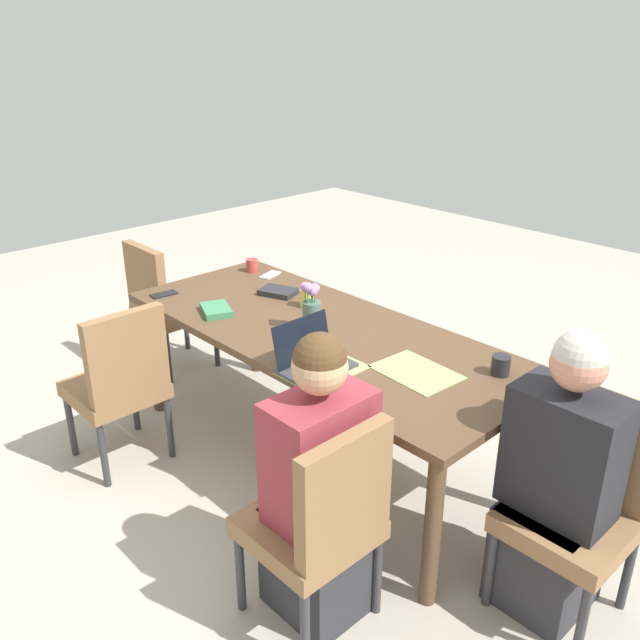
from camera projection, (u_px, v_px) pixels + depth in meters
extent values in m
plane|color=#B2A899|center=(320.00, 455.00, 3.64)|extent=(10.00, 10.00, 0.00)
cube|color=brown|center=(320.00, 333.00, 3.35)|extent=(2.24, 0.92, 0.04)
cylinder|color=brown|center=(155.00, 356.00, 3.95)|extent=(0.07, 0.07, 0.72)
cylinder|color=brown|center=(433.00, 530.00, 2.56)|extent=(0.07, 0.07, 0.72)
cylinder|color=brown|center=(255.00, 322.00, 4.43)|extent=(0.07, 0.07, 0.72)
cylinder|color=brown|center=(535.00, 452.00, 3.04)|extent=(0.07, 0.07, 0.72)
cube|color=olive|center=(567.00, 524.00, 2.51)|extent=(0.44, 0.44, 0.08)
cube|color=olive|center=(602.00, 446.00, 2.53)|extent=(0.42, 0.06, 0.45)
cylinder|color=#333338|center=(582.00, 625.00, 2.36)|extent=(0.04, 0.04, 0.37)
cylinder|color=#333338|center=(490.00, 568.00, 2.61)|extent=(0.04, 0.04, 0.37)
cylinder|color=#333338|center=(628.00, 571.00, 2.60)|extent=(0.04, 0.04, 0.37)
cylinder|color=#333338|center=(540.00, 523.00, 2.85)|extent=(0.04, 0.04, 0.37)
cube|color=#2D2D33|center=(546.00, 554.00, 2.63)|extent=(0.34, 0.36, 0.45)
cube|color=#232328|center=(564.00, 453.00, 2.44)|extent=(0.40, 0.24, 0.50)
sphere|color=tan|center=(579.00, 364.00, 2.30)|extent=(0.20, 0.20, 0.20)
sphere|color=beige|center=(580.00, 356.00, 2.28)|extent=(0.19, 0.19, 0.19)
cube|color=olive|center=(308.00, 528.00, 2.50)|extent=(0.44, 0.44, 0.08)
cube|color=olive|center=(345.00, 494.00, 2.26)|extent=(0.06, 0.42, 0.45)
cylinder|color=#333338|center=(240.00, 572.00, 2.59)|extent=(0.04, 0.04, 0.37)
cylinder|color=#333338|center=(312.00, 527.00, 2.83)|extent=(0.04, 0.04, 0.37)
cylinder|color=#333338|center=(305.00, 630.00, 2.34)|extent=(0.04, 0.04, 0.37)
cylinder|color=#333338|center=(377.00, 575.00, 2.58)|extent=(0.04, 0.04, 0.37)
cube|color=#2D2D33|center=(320.00, 558.00, 2.61)|extent=(0.36, 0.34, 0.45)
cube|color=#93333D|center=(320.00, 457.00, 2.42)|extent=(0.24, 0.40, 0.50)
sphere|color=tan|center=(320.00, 367.00, 2.27)|extent=(0.20, 0.20, 0.20)
sphere|color=#51381E|center=(320.00, 359.00, 2.26)|extent=(0.19, 0.19, 0.19)
cube|color=olive|center=(175.00, 311.00, 4.48)|extent=(0.44, 0.44, 0.08)
cube|color=olive|center=(146.00, 280.00, 4.25)|extent=(0.42, 0.06, 0.45)
cylinder|color=#333338|center=(186.00, 325.00, 4.81)|extent=(0.04, 0.04, 0.37)
cylinder|color=#333338|center=(216.00, 341.00, 4.56)|extent=(0.04, 0.04, 0.37)
cylinder|color=#333338|center=(139.00, 340.00, 4.57)|extent=(0.04, 0.04, 0.37)
cylinder|color=#333338|center=(168.00, 358.00, 4.32)|extent=(0.04, 0.04, 0.37)
cube|color=olive|center=(115.00, 389.00, 3.48)|extent=(0.44, 0.44, 0.08)
cube|color=olive|center=(127.00, 356.00, 3.24)|extent=(0.06, 0.42, 0.45)
cylinder|color=#333338|center=(71.00, 425.00, 3.57)|extent=(0.04, 0.04, 0.37)
cylinder|color=#333338|center=(135.00, 401.00, 3.81)|extent=(0.04, 0.04, 0.37)
cylinder|color=#333338|center=(104.00, 455.00, 3.32)|extent=(0.04, 0.04, 0.37)
cylinder|color=#333338|center=(170.00, 427.00, 3.56)|extent=(0.04, 0.04, 0.37)
cylinder|color=#4C6B60|center=(312.00, 316.00, 3.31)|extent=(0.09, 0.09, 0.15)
sphere|color=#B27AC6|center=(313.00, 291.00, 3.24)|extent=(0.05, 0.05, 0.05)
cylinder|color=#477A3D|center=(313.00, 297.00, 3.26)|extent=(0.01, 0.01, 0.06)
sphere|color=#B27AC6|center=(315.00, 289.00, 3.25)|extent=(0.05, 0.05, 0.05)
cylinder|color=#477A3D|center=(315.00, 295.00, 3.27)|extent=(0.01, 0.01, 0.07)
sphere|color=#B27AC6|center=(312.00, 289.00, 3.26)|extent=(0.04, 0.04, 0.04)
cylinder|color=#477A3D|center=(312.00, 295.00, 3.27)|extent=(0.01, 0.01, 0.07)
sphere|color=#B27AC6|center=(305.00, 287.00, 3.26)|extent=(0.05, 0.05, 0.05)
cylinder|color=#477A3D|center=(305.00, 294.00, 3.27)|extent=(0.01, 0.01, 0.08)
sphere|color=#B27AC6|center=(308.00, 288.00, 3.22)|extent=(0.05, 0.05, 0.05)
cylinder|color=#477A3D|center=(308.00, 296.00, 3.24)|extent=(0.01, 0.01, 0.09)
cube|color=#9EBC66|center=(416.00, 372.00, 2.91)|extent=(0.38, 0.28, 0.00)
cube|color=#9EBC66|center=(322.00, 370.00, 2.92)|extent=(0.26, 0.36, 0.00)
cube|color=#38383D|center=(316.00, 368.00, 2.92)|extent=(0.22, 0.32, 0.02)
cube|color=black|center=(302.00, 340.00, 2.94)|extent=(0.05, 0.31, 0.20)
cylinder|color=#AD3D38|center=(252.00, 265.00, 4.15)|extent=(0.08, 0.08, 0.08)
cylinder|color=#DBC64C|center=(307.00, 298.00, 3.60)|extent=(0.08, 0.08, 0.10)
cylinder|color=#232328|center=(501.00, 365.00, 2.87)|extent=(0.08, 0.08, 0.09)
cube|color=#28282D|center=(278.00, 292.00, 3.78)|extent=(0.24, 0.20, 0.03)
cube|color=#3D7F56|center=(216.00, 310.00, 3.53)|extent=(0.24, 0.21, 0.04)
cube|color=black|center=(164.00, 294.00, 3.78)|extent=(0.09, 0.16, 0.01)
cube|color=silver|center=(270.00, 275.00, 4.09)|extent=(0.11, 0.16, 0.01)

